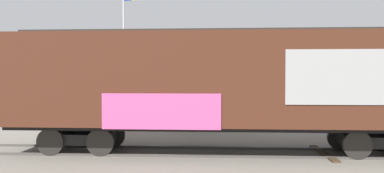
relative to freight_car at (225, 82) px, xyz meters
The scene contains 8 objects.
ground_plane 2.56m from the freight_car, ahead, with size 260.00×260.00×0.00m, color slate.
track 3.96m from the freight_car, ahead, with size 60.01×4.19×0.08m.
freight_car is the anchor object (origin of this frame).
flagpole 15.31m from the freight_car, 114.70° to the left, with size 1.35×0.49×9.32m.
hillside 69.47m from the freight_car, 89.39° to the left, with size 132.70×28.28×13.07m.
parked_car_red 9.07m from the freight_car, 132.44° to the left, with size 4.51×2.38×1.58m.
parked_car_black 6.57m from the freight_car, 93.67° to the left, with size 4.28×2.06×1.70m.
parked_car_blue 9.02m from the freight_car, 45.32° to the left, with size 4.33×2.06×1.50m.
Camera 1 is at (-1.66, -11.81, 2.59)m, focal length 32.08 mm.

